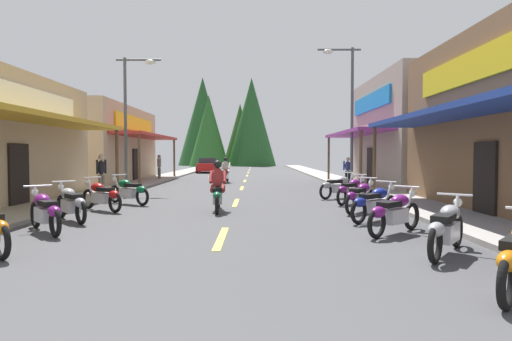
{
  "coord_description": "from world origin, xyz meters",
  "views": [
    {
      "loc": [
        0.73,
        -0.48,
        1.76
      ],
      "look_at": [
        0.78,
        21.26,
        0.9
      ],
      "focal_mm": 29.33,
      "sensor_mm": 36.0,
      "label": 1
    }
  ],
  "objects_px": {
    "motorcycle_parked_right_5": "(351,190)",
    "pedestrian_browsing": "(347,169)",
    "rider_cruising_lead": "(217,190)",
    "motorcycle_parked_right_1": "(445,227)",
    "motorcycle_parked_left_3": "(100,195)",
    "pedestrian_by_shop": "(100,172)",
    "motorcycle_parked_right_6": "(338,186)",
    "motorcycle_parked_right_3": "(374,203)",
    "motorcycle_parked_left_1": "(44,211)",
    "streetlamp_right": "(345,99)",
    "parked_car_curbside": "(207,165)",
    "streetlamp_left": "(131,105)",
    "rider_cruising_trailing": "(224,172)",
    "motorcycle_parked_right_4": "(359,196)",
    "motorcycle_parked_left_2": "(70,203)",
    "motorcycle_parked_right_2": "(393,212)",
    "motorcycle_parked_left_4": "(128,190)",
    "pedestrian_strolling": "(158,165)"
  },
  "relations": [
    {
      "from": "motorcycle_parked_right_5",
      "to": "pedestrian_browsing",
      "type": "bearing_deg",
      "value": 28.78
    },
    {
      "from": "rider_cruising_lead",
      "to": "motorcycle_parked_right_1",
      "type": "bearing_deg",
      "value": -144.6
    },
    {
      "from": "motorcycle_parked_left_3",
      "to": "rider_cruising_lead",
      "type": "distance_m",
      "value": 3.61
    },
    {
      "from": "pedestrian_by_shop",
      "to": "motorcycle_parked_right_6",
      "type": "bearing_deg",
      "value": 15.72
    },
    {
      "from": "motorcycle_parked_right_3",
      "to": "rider_cruising_lead",
      "type": "xyz_separation_m",
      "value": [
        -4.28,
        1.89,
        0.17
      ]
    },
    {
      "from": "motorcycle_parked_right_5",
      "to": "motorcycle_parked_left_1",
      "type": "bearing_deg",
      "value": 164.01
    },
    {
      "from": "streetlamp_right",
      "to": "rider_cruising_lead",
      "type": "bearing_deg",
      "value": -125.62
    },
    {
      "from": "motorcycle_parked_right_5",
      "to": "pedestrian_by_shop",
      "type": "relative_size",
      "value": 0.97
    },
    {
      "from": "parked_car_curbside",
      "to": "motorcycle_parked_right_1",
      "type": "bearing_deg",
      "value": -169.73
    },
    {
      "from": "motorcycle_parked_right_5",
      "to": "motorcycle_parked_left_1",
      "type": "relative_size",
      "value": 1.02
    },
    {
      "from": "streetlamp_left",
      "to": "motorcycle_parked_left_3",
      "type": "distance_m",
      "value": 7.85
    },
    {
      "from": "rider_cruising_lead",
      "to": "motorcycle_parked_left_1",
      "type": "bearing_deg",
      "value": 131.06
    },
    {
      "from": "rider_cruising_trailing",
      "to": "motorcycle_parked_right_4",
      "type": "bearing_deg",
      "value": -154.87
    },
    {
      "from": "motorcycle_parked_left_2",
      "to": "pedestrian_by_shop",
      "type": "distance_m",
      "value": 6.96
    },
    {
      "from": "motorcycle_parked_left_3",
      "to": "motorcycle_parked_left_1",
      "type": "bearing_deg",
      "value": 129.7
    },
    {
      "from": "motorcycle_parked_right_2",
      "to": "streetlamp_right",
      "type": "bearing_deg",
      "value": 40.42
    },
    {
      "from": "motorcycle_parked_right_3",
      "to": "motorcycle_parked_left_3",
      "type": "height_order",
      "value": "same"
    },
    {
      "from": "rider_cruising_trailing",
      "to": "parked_car_curbside",
      "type": "bearing_deg",
      "value": 14.68
    },
    {
      "from": "motorcycle_parked_right_6",
      "to": "motorcycle_parked_left_3",
      "type": "relative_size",
      "value": 1.04
    },
    {
      "from": "motorcycle_parked_left_4",
      "to": "motorcycle_parked_right_3",
      "type": "bearing_deg",
      "value": -170.62
    },
    {
      "from": "motorcycle_parked_right_3",
      "to": "rider_cruising_lead",
      "type": "relative_size",
      "value": 0.78
    },
    {
      "from": "motorcycle_parked_left_1",
      "to": "pedestrian_browsing",
      "type": "height_order",
      "value": "pedestrian_browsing"
    },
    {
      "from": "motorcycle_parked_right_5",
      "to": "motorcycle_parked_left_2",
      "type": "bearing_deg",
      "value": 155.2
    },
    {
      "from": "motorcycle_parked_right_4",
      "to": "motorcycle_parked_left_2",
      "type": "bearing_deg",
      "value": 139.08
    },
    {
      "from": "streetlamp_left",
      "to": "pedestrian_strolling",
      "type": "bearing_deg",
      "value": 94.5
    },
    {
      "from": "motorcycle_parked_right_3",
      "to": "streetlamp_right",
      "type": "bearing_deg",
      "value": 40.55
    },
    {
      "from": "streetlamp_left",
      "to": "streetlamp_right",
      "type": "relative_size",
      "value": 0.9
    },
    {
      "from": "motorcycle_parked_right_3",
      "to": "rider_cruising_lead",
      "type": "bearing_deg",
      "value": 114.43
    },
    {
      "from": "motorcycle_parked_left_1",
      "to": "pedestrian_by_shop",
      "type": "bearing_deg",
      "value": -29.55
    },
    {
      "from": "motorcycle_parked_left_4",
      "to": "parked_car_curbside",
      "type": "relative_size",
      "value": 0.41
    },
    {
      "from": "streetlamp_left",
      "to": "motorcycle_parked_left_3",
      "type": "xyz_separation_m",
      "value": [
        1.07,
        -6.9,
        -3.59
      ]
    },
    {
      "from": "motorcycle_parked_left_3",
      "to": "pedestrian_browsing",
      "type": "relative_size",
      "value": 1.1
    },
    {
      "from": "pedestrian_browsing",
      "to": "parked_car_curbside",
      "type": "xyz_separation_m",
      "value": [
        -9.82,
        15.75,
        -0.22
      ]
    },
    {
      "from": "rider_cruising_lead",
      "to": "pedestrian_browsing",
      "type": "xyz_separation_m",
      "value": [
        6.43,
        11.14,
        0.25
      ]
    },
    {
      "from": "motorcycle_parked_right_2",
      "to": "rider_cruising_lead",
      "type": "height_order",
      "value": "rider_cruising_lead"
    },
    {
      "from": "motorcycle_parked_right_5",
      "to": "motorcycle_parked_left_4",
      "type": "distance_m",
      "value": 7.83
    },
    {
      "from": "streetlamp_left",
      "to": "motorcycle_parked_right_6",
      "type": "height_order",
      "value": "streetlamp_left"
    },
    {
      "from": "motorcycle_parked_right_1",
      "to": "motorcycle_parked_left_1",
      "type": "xyz_separation_m",
      "value": [
        -8.01,
        2.08,
        0.0
      ]
    },
    {
      "from": "pedestrian_strolling",
      "to": "streetlamp_right",
      "type": "bearing_deg",
      "value": 111.82
    },
    {
      "from": "motorcycle_parked_right_6",
      "to": "rider_cruising_lead",
      "type": "distance_m",
      "value": 5.81
    },
    {
      "from": "rider_cruising_lead",
      "to": "rider_cruising_trailing",
      "type": "xyz_separation_m",
      "value": [
        -0.68,
        12.72,
        0.0
      ]
    },
    {
      "from": "pedestrian_browsing",
      "to": "rider_cruising_trailing",
      "type": "bearing_deg",
      "value": -115.72
    },
    {
      "from": "motorcycle_parked_left_2",
      "to": "rider_cruising_trailing",
      "type": "distance_m",
      "value": 14.91
    },
    {
      "from": "rider_cruising_trailing",
      "to": "pedestrian_browsing",
      "type": "height_order",
      "value": "pedestrian_browsing"
    },
    {
      "from": "motorcycle_parked_left_2",
      "to": "pedestrian_strolling",
      "type": "distance_m",
      "value": 17.21
    },
    {
      "from": "rider_cruising_lead",
      "to": "streetlamp_left",
      "type": "bearing_deg",
      "value": 30.2
    },
    {
      "from": "motorcycle_parked_right_4",
      "to": "motorcycle_parked_right_2",
      "type": "bearing_deg",
      "value": -145.04
    },
    {
      "from": "pedestrian_by_shop",
      "to": "pedestrian_strolling",
      "type": "distance_m",
      "value": 10.39
    },
    {
      "from": "motorcycle_parked_right_6",
      "to": "pedestrian_browsing",
      "type": "bearing_deg",
      "value": 40.02
    },
    {
      "from": "motorcycle_parked_left_3",
      "to": "pedestrian_strolling",
      "type": "bearing_deg",
      "value": -44.86
    }
  ]
}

